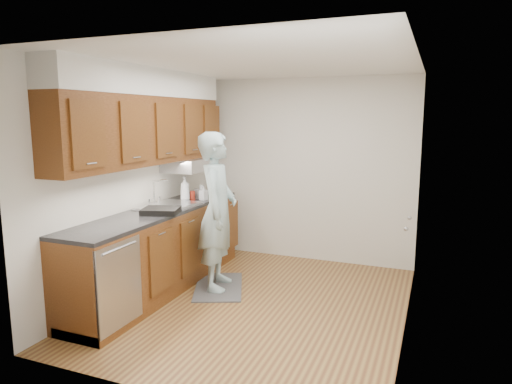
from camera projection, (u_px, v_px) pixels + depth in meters
floor at (257, 304)px, 4.87m from camera, size 3.50×3.50×0.00m
ceiling at (258, 63)px, 4.46m from camera, size 3.50×3.50×0.00m
wall_left at (136, 181)px, 5.22m from camera, size 0.02×3.50×2.50m
wall_right at (412, 198)px, 4.12m from camera, size 0.02×3.50×2.50m
wall_back at (304, 170)px, 6.27m from camera, size 3.00×0.02×2.50m
counter at (160, 248)px, 5.23m from camera, size 0.64×2.80×1.30m
upper_cabinets at (148, 119)px, 5.08m from camera, size 0.47×2.80×1.21m
closet_door at (411, 216)px, 4.43m from camera, size 0.02×1.22×2.05m
floor_mat at (219, 287)px, 5.34m from camera, size 0.85×1.05×0.02m
person at (217, 201)px, 5.18m from camera, size 0.65×0.82×2.04m
soap_bottle_a at (185, 189)px, 5.69m from camera, size 0.13×0.13×0.30m
soap_bottle_b at (203, 193)px, 5.74m from camera, size 0.10×0.10×0.19m
soap_bottle_c at (201, 191)px, 5.88m from camera, size 0.19×0.19×0.18m
soda_can at (193, 196)px, 5.73m from camera, size 0.07×0.07×0.12m
steel_can at (197, 194)px, 5.84m from camera, size 0.08×0.08×0.13m
dish_rack at (161, 211)px, 4.95m from camera, size 0.46×0.42×0.06m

